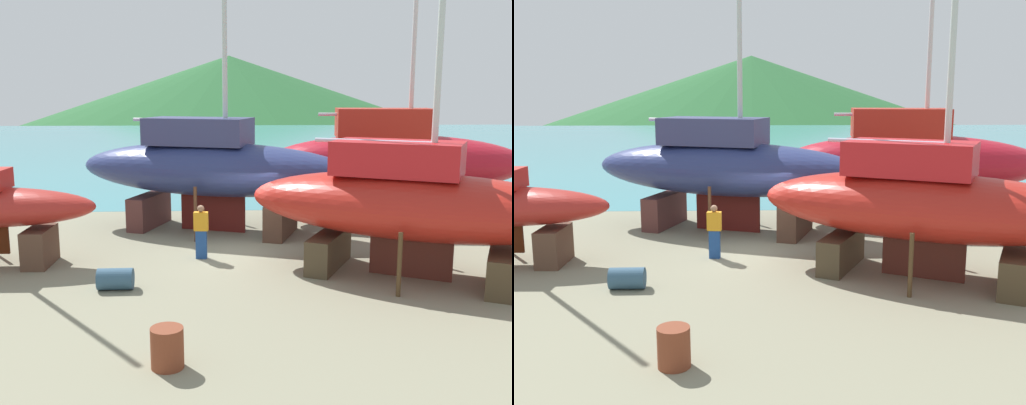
% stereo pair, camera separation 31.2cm
% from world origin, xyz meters
% --- Properties ---
extents(ground_plane, '(41.29, 41.29, 0.00)m').
position_xyz_m(ground_plane, '(0.00, -3.18, 0.00)').
color(ground_plane, gray).
extents(sea_water, '(129.80, 65.93, 0.01)m').
position_xyz_m(sea_water, '(0.00, 40.10, 0.00)').
color(sea_water, teal).
rests_on(sea_water, ground).
extents(headland_hill, '(171.53, 171.53, 28.52)m').
position_xyz_m(headland_hill, '(0.29, 138.34, 0.00)').
color(headland_hill, '#245A2D').
rests_on(headland_hill, ground).
extents(sailboat_large_starboard, '(10.01, 7.17, 15.20)m').
position_xyz_m(sailboat_large_starboard, '(4.67, -2.59, 2.14)').
color(sailboat_large_starboard, '#4A3925').
rests_on(sailboat_large_starboard, ground).
extents(sailboat_small_center, '(11.03, 6.45, 18.15)m').
position_xyz_m(sailboat_small_center, '(-1.05, 3.38, 2.43)').
color(sailboat_small_center, '#4E3528').
rests_on(sailboat_small_center, ground).
extents(sailboat_mid_port, '(10.65, 4.32, 15.74)m').
position_xyz_m(sailboat_mid_port, '(6.23, 4.68, 2.47)').
color(sailboat_mid_port, brown).
rests_on(sailboat_mid_port, ground).
extents(worker, '(0.46, 0.29, 1.72)m').
position_xyz_m(worker, '(-1.29, -0.39, 0.89)').
color(worker, navy).
rests_on(worker, ground).
extents(barrel_tipped_center, '(0.94, 0.59, 0.58)m').
position_xyz_m(barrel_tipped_center, '(-3.46, -3.26, 0.29)').
color(barrel_tipped_center, '#32526B').
rests_on(barrel_tipped_center, ground).
extents(barrel_rust_mid, '(0.70, 0.70, 0.80)m').
position_xyz_m(barrel_rust_mid, '(-1.63, -7.86, 0.40)').
color(barrel_rust_mid, brown).
rests_on(barrel_rust_mid, ground).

